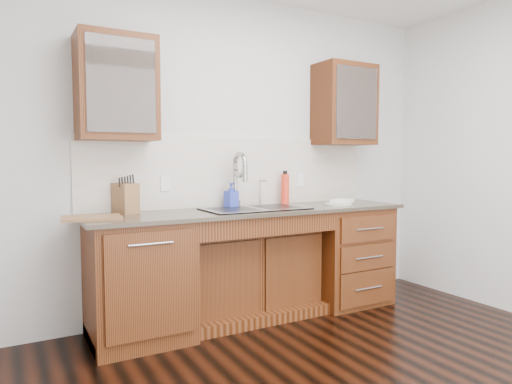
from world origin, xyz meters
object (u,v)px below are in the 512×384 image
plate (338,204)px  knife_block (125,198)px  soap_bottle (231,195)px  water_bottle (285,189)px  cutting_board (91,218)px

plate → knife_block: knife_block is taller
plate → soap_bottle: bearing=165.1°
knife_block → soap_bottle: bearing=-17.7°
water_bottle → plate: (0.39, -0.27, -0.13)m
water_bottle → cutting_board: size_ratio=0.70×
soap_bottle → cutting_board: size_ratio=0.53×
knife_block → plate: bearing=-24.8°
plate → cutting_board: size_ratio=0.62×
knife_block → cutting_board: (-0.28, -0.23, -0.10)m
plate → cutting_board: bearing=178.8°
soap_bottle → knife_block: knife_block is taller
water_bottle → cutting_board: 1.72m
soap_bottle → knife_block: 0.87m
knife_block → cutting_board: size_ratio=0.58×
plate → knife_block: (-1.81, 0.27, 0.11)m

